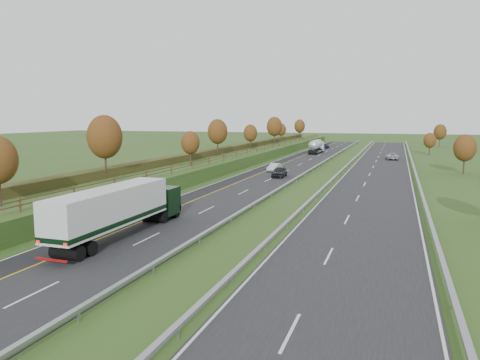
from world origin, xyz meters
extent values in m
plane|color=#2D4C1B|center=(8.00, 55.00, 0.00)|extent=(400.00, 400.00, 0.00)
cube|color=black|center=(0.00, 60.00, 0.02)|extent=(10.50, 200.00, 0.04)
cube|color=black|center=(16.50, 60.00, 0.02)|extent=(10.50, 200.00, 0.04)
cube|color=black|center=(-3.75, 60.00, 0.02)|extent=(3.00, 200.00, 0.04)
cube|color=silver|center=(-5.05, 60.00, 0.05)|extent=(0.15, 200.00, 0.01)
cube|color=gold|center=(-2.25, 60.00, 0.05)|extent=(0.15, 200.00, 0.01)
cube|color=silver|center=(5.05, 60.00, 0.05)|extent=(0.15, 200.00, 0.01)
cube|color=silver|center=(11.45, 60.00, 0.05)|extent=(0.15, 200.00, 0.01)
cube|color=silver|center=(21.55, 60.00, 0.05)|extent=(0.15, 200.00, 0.01)
cube|color=silver|center=(1.25, -1.00, 0.05)|extent=(0.15, 4.00, 0.01)
cube|color=silver|center=(15.25, -1.00, 0.05)|extent=(0.15, 4.00, 0.01)
cube|color=silver|center=(1.25, 11.00, 0.05)|extent=(0.15, 4.00, 0.01)
cube|color=silver|center=(15.25, 11.00, 0.05)|extent=(0.15, 4.00, 0.01)
cube|color=silver|center=(1.25, 23.00, 0.05)|extent=(0.15, 4.00, 0.01)
cube|color=silver|center=(15.25, 23.00, 0.05)|extent=(0.15, 4.00, 0.01)
cube|color=silver|center=(1.25, 35.00, 0.05)|extent=(0.15, 4.00, 0.01)
cube|color=silver|center=(15.25, 35.00, 0.05)|extent=(0.15, 4.00, 0.01)
cube|color=silver|center=(1.25, 47.00, 0.05)|extent=(0.15, 4.00, 0.01)
cube|color=silver|center=(15.25, 47.00, 0.05)|extent=(0.15, 4.00, 0.01)
cube|color=silver|center=(1.25, 59.00, 0.05)|extent=(0.15, 4.00, 0.01)
cube|color=silver|center=(15.25, 59.00, 0.05)|extent=(0.15, 4.00, 0.01)
cube|color=silver|center=(1.25, 71.00, 0.05)|extent=(0.15, 4.00, 0.01)
cube|color=silver|center=(15.25, 71.00, 0.05)|extent=(0.15, 4.00, 0.01)
cube|color=silver|center=(1.25, 83.00, 0.05)|extent=(0.15, 4.00, 0.01)
cube|color=silver|center=(15.25, 83.00, 0.05)|extent=(0.15, 4.00, 0.01)
cube|color=silver|center=(1.25, 95.00, 0.05)|extent=(0.15, 4.00, 0.01)
cube|color=silver|center=(15.25, 95.00, 0.05)|extent=(0.15, 4.00, 0.01)
cube|color=silver|center=(1.25, 107.00, 0.05)|extent=(0.15, 4.00, 0.01)
cube|color=silver|center=(15.25, 107.00, 0.05)|extent=(0.15, 4.00, 0.01)
cube|color=silver|center=(1.25, 119.00, 0.05)|extent=(0.15, 4.00, 0.01)
cube|color=silver|center=(15.25, 119.00, 0.05)|extent=(0.15, 4.00, 0.01)
cube|color=silver|center=(1.25, 131.00, 0.05)|extent=(0.15, 4.00, 0.01)
cube|color=silver|center=(15.25, 131.00, 0.05)|extent=(0.15, 4.00, 0.01)
cube|color=silver|center=(1.25, 143.00, 0.05)|extent=(0.15, 4.00, 0.01)
cube|color=silver|center=(15.25, 143.00, 0.05)|extent=(0.15, 4.00, 0.01)
cube|color=silver|center=(1.25, 155.00, 0.05)|extent=(0.15, 4.00, 0.01)
cube|color=silver|center=(15.25, 155.00, 0.05)|extent=(0.15, 4.00, 0.01)
cube|color=#2D4C1B|center=(-13.00, 60.00, 1.00)|extent=(12.00, 200.00, 2.00)
cube|color=#313415|center=(-15.00, 60.00, 2.55)|extent=(2.20, 180.00, 1.10)
cube|color=#422B19|center=(-8.50, 60.00, 2.55)|extent=(0.08, 184.00, 0.10)
cube|color=#422B19|center=(-8.50, 60.00, 2.95)|extent=(0.08, 184.00, 0.10)
cube|color=#422B19|center=(-8.50, 8.50, 2.60)|extent=(0.12, 0.12, 1.20)
cube|color=#422B19|center=(-8.50, 15.00, 2.60)|extent=(0.12, 0.12, 1.20)
cube|color=#422B19|center=(-8.50, 21.50, 2.60)|extent=(0.12, 0.12, 1.20)
cube|color=#422B19|center=(-8.50, 28.00, 2.60)|extent=(0.12, 0.12, 1.20)
cube|color=#422B19|center=(-8.50, 34.50, 2.60)|extent=(0.12, 0.12, 1.20)
cube|color=#422B19|center=(-8.50, 41.00, 2.60)|extent=(0.12, 0.12, 1.20)
cube|color=#422B19|center=(-8.50, 47.50, 2.60)|extent=(0.12, 0.12, 1.20)
cube|color=#422B19|center=(-8.50, 54.00, 2.60)|extent=(0.12, 0.12, 1.20)
cube|color=#422B19|center=(-8.50, 60.50, 2.60)|extent=(0.12, 0.12, 1.20)
cube|color=#422B19|center=(-8.50, 67.00, 2.60)|extent=(0.12, 0.12, 1.20)
cube|color=#422B19|center=(-8.50, 73.50, 2.60)|extent=(0.12, 0.12, 1.20)
cube|color=#422B19|center=(-8.50, 80.00, 2.60)|extent=(0.12, 0.12, 1.20)
cube|color=#422B19|center=(-8.50, 86.50, 2.60)|extent=(0.12, 0.12, 1.20)
cube|color=#422B19|center=(-8.50, 93.00, 2.60)|extent=(0.12, 0.12, 1.20)
cube|color=#422B19|center=(-8.50, 99.50, 2.60)|extent=(0.12, 0.12, 1.20)
cube|color=#422B19|center=(-8.50, 106.00, 2.60)|extent=(0.12, 0.12, 1.20)
cube|color=#422B19|center=(-8.50, 112.50, 2.60)|extent=(0.12, 0.12, 1.20)
cube|color=#422B19|center=(-8.50, 119.00, 2.60)|extent=(0.12, 0.12, 1.20)
cube|color=#422B19|center=(-8.50, 125.50, 2.60)|extent=(0.12, 0.12, 1.20)
cube|color=#422B19|center=(-8.50, 132.00, 2.60)|extent=(0.12, 0.12, 1.20)
cube|color=#422B19|center=(-8.50, 138.50, 2.60)|extent=(0.12, 0.12, 1.20)
cube|color=#422B19|center=(-8.50, 145.00, 2.60)|extent=(0.12, 0.12, 1.20)
cube|color=#422B19|center=(-8.50, 151.50, 2.60)|extent=(0.12, 0.12, 1.20)
cube|color=gray|center=(5.70, 60.00, 0.62)|extent=(0.32, 200.00, 0.18)
cube|color=gray|center=(5.70, -3.00, 0.28)|extent=(0.10, 0.14, 0.56)
cube|color=gray|center=(5.70, 4.00, 0.28)|extent=(0.10, 0.14, 0.56)
cube|color=gray|center=(5.70, 11.00, 0.28)|extent=(0.10, 0.14, 0.56)
cube|color=gray|center=(5.70, 18.00, 0.28)|extent=(0.10, 0.14, 0.56)
cube|color=gray|center=(5.70, 25.00, 0.28)|extent=(0.10, 0.14, 0.56)
cube|color=gray|center=(5.70, 32.00, 0.28)|extent=(0.10, 0.14, 0.56)
cube|color=gray|center=(5.70, 39.00, 0.28)|extent=(0.10, 0.14, 0.56)
cube|color=gray|center=(5.70, 46.00, 0.28)|extent=(0.10, 0.14, 0.56)
cube|color=gray|center=(5.70, 53.00, 0.28)|extent=(0.10, 0.14, 0.56)
cube|color=gray|center=(5.70, 60.00, 0.28)|extent=(0.10, 0.14, 0.56)
cube|color=gray|center=(5.70, 67.00, 0.28)|extent=(0.10, 0.14, 0.56)
cube|color=gray|center=(5.70, 74.00, 0.28)|extent=(0.10, 0.14, 0.56)
cube|color=gray|center=(5.70, 81.00, 0.28)|extent=(0.10, 0.14, 0.56)
cube|color=gray|center=(5.70, 88.00, 0.28)|extent=(0.10, 0.14, 0.56)
cube|color=gray|center=(5.70, 95.00, 0.28)|extent=(0.10, 0.14, 0.56)
cube|color=gray|center=(5.70, 102.00, 0.28)|extent=(0.10, 0.14, 0.56)
cube|color=gray|center=(5.70, 109.00, 0.28)|extent=(0.10, 0.14, 0.56)
cube|color=gray|center=(5.70, 116.00, 0.28)|extent=(0.10, 0.14, 0.56)
cube|color=gray|center=(5.70, 123.00, 0.28)|extent=(0.10, 0.14, 0.56)
cube|color=gray|center=(5.70, 130.00, 0.28)|extent=(0.10, 0.14, 0.56)
cube|color=gray|center=(5.70, 137.00, 0.28)|extent=(0.10, 0.14, 0.56)
cube|color=gray|center=(5.70, 144.00, 0.28)|extent=(0.10, 0.14, 0.56)
cube|color=gray|center=(5.70, 151.00, 0.28)|extent=(0.10, 0.14, 0.56)
cube|color=gray|center=(5.70, 158.00, 0.28)|extent=(0.10, 0.14, 0.56)
cube|color=gray|center=(10.80, 60.00, 0.62)|extent=(0.32, 200.00, 0.18)
cube|color=gray|center=(10.80, -3.00, 0.28)|extent=(0.10, 0.14, 0.56)
cube|color=gray|center=(10.80, 4.00, 0.28)|extent=(0.10, 0.14, 0.56)
cube|color=gray|center=(10.80, 11.00, 0.28)|extent=(0.10, 0.14, 0.56)
cube|color=gray|center=(10.80, 18.00, 0.28)|extent=(0.10, 0.14, 0.56)
cube|color=gray|center=(10.80, 25.00, 0.28)|extent=(0.10, 0.14, 0.56)
cube|color=gray|center=(10.80, 32.00, 0.28)|extent=(0.10, 0.14, 0.56)
cube|color=gray|center=(10.80, 39.00, 0.28)|extent=(0.10, 0.14, 0.56)
cube|color=gray|center=(10.80, 46.00, 0.28)|extent=(0.10, 0.14, 0.56)
cube|color=gray|center=(10.80, 53.00, 0.28)|extent=(0.10, 0.14, 0.56)
cube|color=gray|center=(10.80, 60.00, 0.28)|extent=(0.10, 0.14, 0.56)
cube|color=gray|center=(10.80, 67.00, 0.28)|extent=(0.10, 0.14, 0.56)
cube|color=gray|center=(10.80, 74.00, 0.28)|extent=(0.10, 0.14, 0.56)
cube|color=gray|center=(10.80, 81.00, 0.28)|extent=(0.10, 0.14, 0.56)
cube|color=gray|center=(10.80, 88.00, 0.28)|extent=(0.10, 0.14, 0.56)
cube|color=gray|center=(10.80, 95.00, 0.28)|extent=(0.10, 0.14, 0.56)
cube|color=gray|center=(10.80, 102.00, 0.28)|extent=(0.10, 0.14, 0.56)
cube|color=gray|center=(10.80, 109.00, 0.28)|extent=(0.10, 0.14, 0.56)
cube|color=gray|center=(10.80, 116.00, 0.28)|extent=(0.10, 0.14, 0.56)
cube|color=gray|center=(10.80, 123.00, 0.28)|extent=(0.10, 0.14, 0.56)
cube|color=gray|center=(10.80, 130.00, 0.28)|extent=(0.10, 0.14, 0.56)
cube|color=gray|center=(10.80, 137.00, 0.28)|extent=(0.10, 0.14, 0.56)
cube|color=gray|center=(10.80, 144.00, 0.28)|extent=(0.10, 0.14, 0.56)
cube|color=gray|center=(10.80, 151.00, 0.28)|extent=(0.10, 0.14, 0.56)
cube|color=gray|center=(10.80, 158.00, 0.28)|extent=(0.10, 0.14, 0.56)
cube|color=gray|center=(22.30, 60.00, 0.62)|extent=(0.32, 200.00, 0.18)
cube|color=gray|center=(22.30, 4.00, 0.28)|extent=(0.10, 0.14, 0.56)
cube|color=gray|center=(22.30, 18.00, 0.28)|extent=(0.10, 0.14, 0.56)
cube|color=gray|center=(22.30, 32.00, 0.28)|extent=(0.10, 0.14, 0.56)
cube|color=gray|center=(22.30, 46.00, 0.28)|extent=(0.10, 0.14, 0.56)
cube|color=gray|center=(22.30, 60.00, 0.28)|extent=(0.10, 0.14, 0.56)
cube|color=gray|center=(22.30, 74.00, 0.28)|extent=(0.10, 0.14, 0.56)
cube|color=gray|center=(22.30, 88.00, 0.28)|extent=(0.10, 0.14, 0.56)
cube|color=gray|center=(22.30, 102.00, 0.28)|extent=(0.10, 0.14, 0.56)
cube|color=gray|center=(22.30, 116.00, 0.28)|extent=(0.10, 0.14, 0.56)
cube|color=gray|center=(22.30, 130.00, 0.28)|extent=(0.10, 0.14, 0.56)
cube|color=gray|center=(22.30, 144.00, 0.28)|extent=(0.10, 0.14, 0.56)
cube|color=gray|center=(22.30, 158.00, 0.28)|extent=(0.10, 0.14, 0.56)
cylinder|color=#2D2116|center=(-12.00, 10.00, 3.21)|extent=(0.24, 0.24, 2.43)
cylinder|color=#2D2116|center=(-14.00, 28.00, 3.58)|extent=(0.24, 0.24, 3.15)
ellipsoid|color=#4B2A10|center=(-14.00, 28.00, 7.04)|extent=(4.20, 4.20, 5.25)
cylinder|color=#2D2116|center=(-11.00, 46.00, 3.08)|extent=(0.24, 0.24, 2.16)
ellipsoid|color=#4B2A10|center=(-11.00, 46.00, 5.46)|extent=(2.88, 2.88, 3.60)
cylinder|color=#2D2116|center=(-13.50, 64.00, 3.44)|extent=(0.24, 0.24, 2.88)
ellipsoid|color=#4B2A10|center=(-13.50, 64.00, 6.61)|extent=(3.84, 3.84, 4.80)
cylinder|color=#2D2116|center=(-12.50, 82.00, 3.17)|extent=(0.24, 0.24, 2.34)
ellipsoid|color=#4B2A10|center=(-12.50, 82.00, 5.74)|extent=(3.12, 3.12, 3.90)
cylinder|color=#2D2116|center=(-11.50, 100.00, 3.53)|extent=(0.24, 0.24, 3.06)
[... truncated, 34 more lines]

